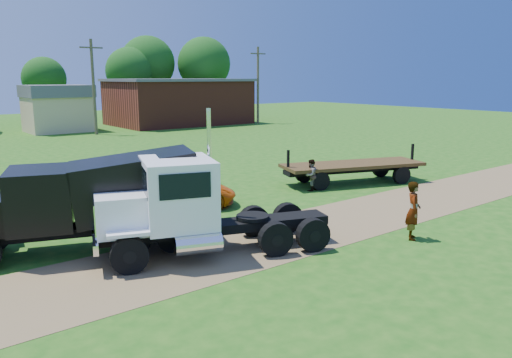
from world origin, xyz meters
TOP-DOWN VIEW (x-y plane):
  - ground at (0.00, 0.00)m, footprint 140.00×140.00m
  - dirt_track at (0.00, 0.00)m, footprint 120.00×4.20m
  - white_semi_tractor at (-4.24, 0.47)m, footprint 7.61×4.59m
  - black_dump_truck at (-6.22, 2.61)m, footprint 7.41×4.39m
  - orange_pickup at (-1.47, 5.73)m, footprint 5.48×4.15m
  - flatbed_trailer at (8.22, 4.45)m, footprint 7.82×4.58m
  - spectator_a at (2.78, -3.01)m, footprint 0.87×0.84m
  - spectator_b at (5.24, 4.51)m, footprint 0.86×0.74m
  - brick_building at (18.00, 40.00)m, footprint 15.40×10.40m
  - tan_shed at (4.00, 40.00)m, footprint 6.20×5.40m
  - utility_poles at (6.00, 35.00)m, footprint 42.20×0.28m
  - tree_row at (6.30, 50.22)m, footprint 54.98×15.09m

SIDE VIEW (x-z plane):
  - ground at x=0.00m, z-range 0.00..0.00m
  - dirt_track at x=0.00m, z-range 0.00..0.01m
  - orange_pickup at x=-1.47m, z-range 0.00..1.38m
  - spectator_b at x=5.24m, z-range 0.00..1.56m
  - flatbed_trailer at x=8.22m, z-range -0.14..1.78m
  - spectator_a at x=2.78m, z-range 0.00..2.01m
  - white_semi_tractor at x=-4.24m, z-range -0.72..3.81m
  - black_dump_truck at x=-6.22m, z-range 0.16..3.33m
  - tan_shed at x=4.00m, z-range 0.07..4.77m
  - brick_building at x=18.00m, z-range 0.01..5.31m
  - utility_poles at x=6.00m, z-range 0.21..9.21m
  - tree_row at x=6.30m, z-range 1.12..12.65m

